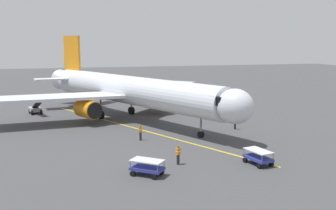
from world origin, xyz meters
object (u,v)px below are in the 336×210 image
(ground_crew_wing_walker, at_px, (178,155))
(belt_loader_starboard_side, at_px, (35,109))
(ground_crew_marshaller, at_px, (235,122))
(baggage_cart_near_nose, at_px, (147,167))
(airplane, at_px, (128,90))
(ground_crew_loader, at_px, (140,132))
(baggage_cart_portside, at_px, (258,157))

(ground_crew_wing_walker, height_order, belt_loader_starboard_side, belt_loader_starboard_side)
(ground_crew_marshaller, bearing_deg, baggage_cart_near_nose, 43.93)
(airplane, xyz_separation_m, ground_crew_wing_walker, (-0.78, 21.04, -3.12))
(ground_crew_marshaller, bearing_deg, belt_loader_starboard_side, -36.12)
(ground_crew_loader, distance_m, baggage_cart_portside, 13.73)
(airplane, relative_size, baggage_cart_portside, 13.31)
(ground_crew_marshaller, bearing_deg, ground_crew_loader, 10.27)
(ground_crew_marshaller, relative_size, ground_crew_wing_walker, 1.00)
(baggage_cart_portside, height_order, belt_loader_starboard_side, belt_loader_starboard_side)
(airplane, distance_m, baggage_cart_near_nose, 23.44)
(baggage_cart_near_nose, xyz_separation_m, belt_loader_starboard_side, (10.06, -30.96, 0.06))
(ground_crew_loader, bearing_deg, airplane, -93.23)
(airplane, distance_m, belt_loader_starboard_side, 15.14)
(baggage_cart_portside, distance_m, belt_loader_starboard_side, 36.69)
(baggage_cart_near_nose, bearing_deg, belt_loader_starboard_side, -71.99)
(airplane, distance_m, ground_crew_marshaller, 15.34)
(ground_crew_marshaller, xyz_separation_m, ground_crew_loader, (12.18, 2.21, 0.00))
(ground_crew_wing_walker, relative_size, baggage_cart_portside, 0.60)
(airplane, relative_size, baggage_cart_near_nose, 13.00)
(ground_crew_wing_walker, bearing_deg, baggage_cart_portside, 164.73)
(ground_crew_marshaller, bearing_deg, ground_crew_wing_walker, 46.72)
(ground_crew_marshaller, height_order, belt_loader_starboard_side, belt_loader_starboard_side)
(ground_crew_loader, bearing_deg, ground_crew_marshaller, -169.73)
(airplane, xyz_separation_m, baggage_cart_near_nose, (2.43, 23.07, -3.35))
(ground_crew_wing_walker, xyz_separation_m, baggage_cart_near_nose, (3.21, 2.03, -0.23))
(ground_crew_wing_walker, xyz_separation_m, belt_loader_starboard_side, (13.27, -28.93, -0.17))
(belt_loader_starboard_side, bearing_deg, ground_crew_marshaller, 143.88)
(airplane, bearing_deg, baggage_cart_portside, 108.16)
(ground_crew_marshaller, xyz_separation_m, ground_crew_wing_walker, (10.74, 11.40, 0.00))
(airplane, bearing_deg, baggage_cart_near_nose, 83.98)
(ground_crew_marshaller, xyz_separation_m, belt_loader_starboard_side, (24.01, -17.52, -0.17))
(ground_crew_marshaller, height_order, ground_crew_wing_walker, same)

